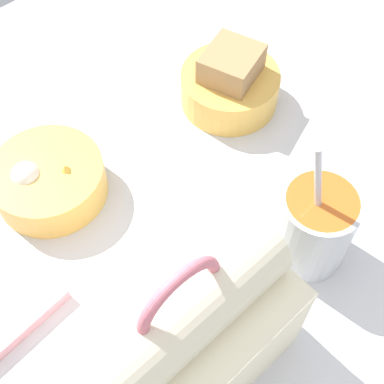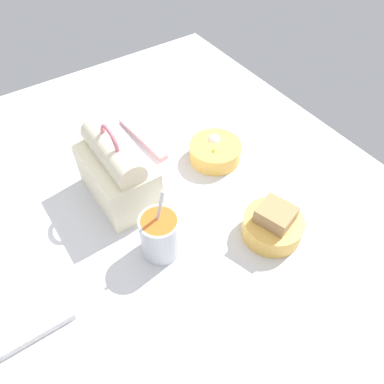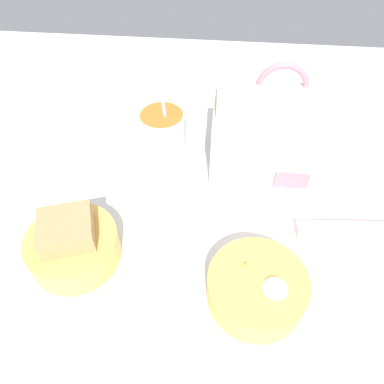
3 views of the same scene
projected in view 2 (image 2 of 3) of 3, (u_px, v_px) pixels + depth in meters
The scene contains 7 objects.
desk_surface at pixel (171, 217), 88.03cm from camera, with size 140.00×110.00×2.00cm.
keyboard at pixel (10, 272), 76.31cm from camera, with size 32.34×14.90×2.10cm.
lunch_bag at pixel (117, 172), 85.45cm from camera, with size 20.43×12.66×20.89cm.
soup_cup at pixel (160, 235), 76.98cm from camera, with size 8.38×8.38×17.36cm.
bento_bowl_sandwich at pixel (273, 225), 81.39cm from camera, with size 13.23×13.23×8.63cm.
bento_bowl_snacks at pixel (215, 151), 97.75cm from camera, with size 13.50×13.50×5.95cm.
chopstick_case at pixel (142, 138), 103.73cm from camera, with size 20.94×4.07×1.60cm.
Camera 2 is at (-46.84, 25.64, 71.41)cm, focal length 35.00 mm.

